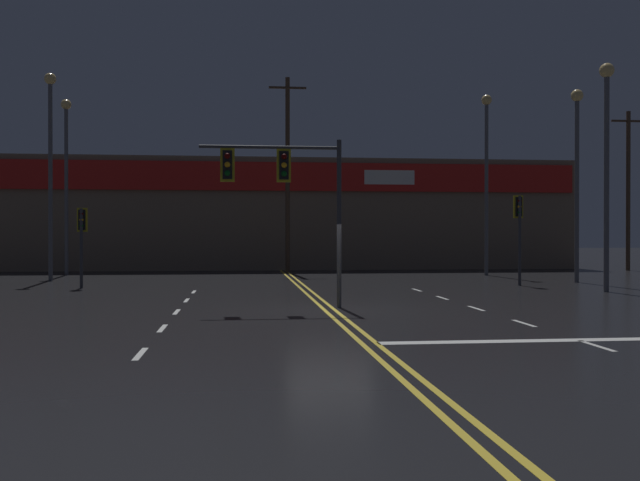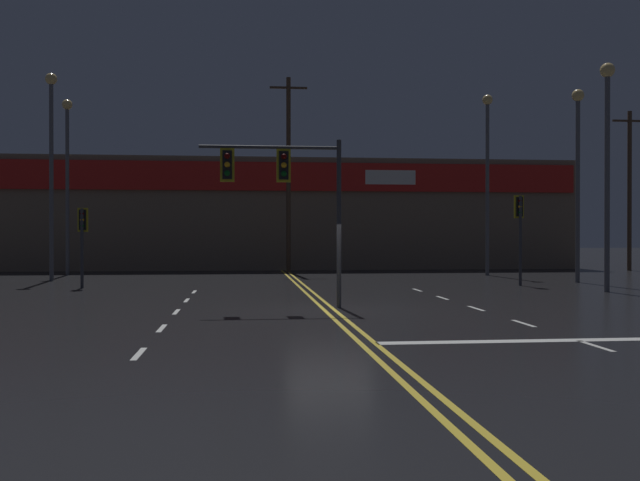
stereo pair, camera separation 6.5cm
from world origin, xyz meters
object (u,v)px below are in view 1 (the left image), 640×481
Objects in this scene: streetlight_median_approach at (577,158)px; traffic_signal_corner_northeast at (519,219)px; traffic_signal_median at (281,180)px; streetlight_far_median at (607,144)px; streetlight_far_left at (50,149)px; streetlight_near_right at (66,163)px; streetlight_far_right at (486,161)px; traffic_signal_corner_northwest at (82,229)px.

traffic_signal_corner_northeast is at bearing -155.07° from streetlight_median_approach.
streetlight_far_median reaches higher than traffic_signal_median.
streetlight_near_right is at bearing 94.87° from streetlight_far_left.
streetlight_near_right is at bearing 173.03° from streetlight_far_right.
streetlight_far_left is (0.41, -4.84, 0.19)m from streetlight_near_right.
streetlight_median_approach is at bearing -71.05° from streetlight_far_right.
streetlight_near_right reaches higher than streetlight_median_approach.
traffic_signal_median is at bearing -54.15° from streetlight_far_left.
streetlight_far_right is 11.61m from streetlight_far_median.
traffic_signal_corner_northwest is at bearing -160.09° from streetlight_far_right.
traffic_signal_corner_northeast is 24.20m from streetlight_near_right.
streetlight_far_left reaches higher than streetlight_far_right.
streetlight_median_approach is (14.20, 10.15, 1.90)m from traffic_signal_median.
traffic_signal_corner_northeast reaches higher than traffic_signal_corner_northwest.
streetlight_far_median is (23.08, -9.52, -0.67)m from streetlight_far_left.
traffic_signal_median reaches higher than traffic_signal_corner_northeast.
traffic_signal_corner_northwest is at bearing 178.17° from traffic_signal_corner_northeast.
streetlight_median_approach reaches higher than traffic_signal_corner_northwest.
traffic_signal_median is 1.52× the size of traffic_signal_corner_northwest.
streetlight_median_approach reaches higher than streetlight_far_median.
streetlight_far_left reaches higher than traffic_signal_corner_northwest.
streetlight_far_median is at bearing -31.45° from streetlight_near_right.
streetlight_far_right is (22.81, -2.79, 0.10)m from streetlight_near_right.
streetlight_far_left reaches higher than streetlight_median_approach.
streetlight_far_median is at bearing -105.04° from streetlight_median_approach.
streetlight_far_left is 1.02× the size of streetlight_far_right.
streetlight_median_approach is (3.41, 1.58, 2.85)m from traffic_signal_corner_northeast.
streetlight_far_right reaches higher than streetlight_far_median.
streetlight_far_left is (-21.11, 5.72, 3.45)m from traffic_signal_corner_northeast.
streetlight_near_right is (-21.53, 10.56, 3.26)m from traffic_signal_corner_northeast.
streetlight_far_right reaches higher than streetlight_median_approach.
traffic_signal_corner_northeast is 5.11m from streetlight_far_median.
streetlight_far_right is at bearing 93.35° from streetlight_far_median.
streetlight_far_right reaches higher than streetlight_near_right.
traffic_signal_corner_northwest is at bearing -73.30° from streetlight_near_right.
streetlight_far_right is at bearing -6.97° from streetlight_near_right.
traffic_signal_corner_northwest is at bearing -63.32° from streetlight_far_left.
traffic_signal_corner_northeast is at bearing 38.45° from traffic_signal_median.
streetlight_far_left is at bearing 157.57° from streetlight_far_median.
streetlight_near_right is 26.51m from streetlight_median_approach.
streetlight_median_approach is 0.89× the size of streetlight_far_left.
streetlight_median_approach is at bearing -9.58° from streetlight_far_left.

